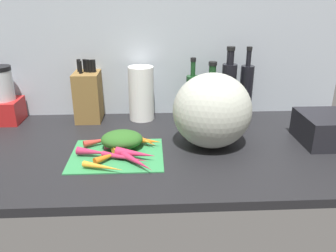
{
  "coord_description": "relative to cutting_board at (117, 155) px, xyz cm",
  "views": [
    {
      "loc": [
        -4.74,
        -120.55,
        55.4
      ],
      "look_at": [
        0.88,
        -10.13,
        11.72
      ],
      "focal_mm": 36.55,
      "sensor_mm": 36.0,
      "label": 1
    }
  ],
  "objects": [
    {
      "name": "carrot_2",
      "position": [
        -7.08,
        8.96,
        1.69
      ],
      "size": [
        12.54,
        7.62,
        2.58
      ],
      "primitive_type": "cone",
      "rotation": [
        0.0,
        1.57,
        0.43
      ],
      "color": "red",
      "rests_on": "cutting_board"
    },
    {
      "name": "carrot_1",
      "position": [
        7.71,
        -9.49,
        1.7
      ],
      "size": [
        11.84,
        13.55,
        2.59
      ],
      "primitive_type": "cone",
      "rotation": [
        0.0,
        1.57,
        -0.88
      ],
      "color": "#B2264C",
      "rests_on": "cutting_board"
    },
    {
      "name": "carrot_0",
      "position": [
        3.36,
        -5.53,
        1.48
      ],
      "size": [
        17.08,
        8.73,
        2.16
      ],
      "primitive_type": "cone",
      "rotation": [
        0.0,
        1.57,
        -0.39
      ],
      "color": "#B2264C",
      "rests_on": "cutting_board"
    },
    {
      "name": "carrot_4",
      "position": [
        7.01,
        -4.15,
        2.17
      ],
      "size": [
        14.77,
        7.62,
        3.54
      ],
      "primitive_type": "cone",
      "rotation": [
        0.0,
        1.57,
        -0.3
      ],
      "color": "#B2264C",
      "rests_on": "cutting_board"
    },
    {
      "name": "carrot_greens_pile",
      "position": [
        1.57,
        5.14,
        3.69
      ],
      "size": [
        15.53,
        11.95,
        6.57
      ],
      "primitive_type": "ellipsoid",
      "color": "#2D6023",
      "rests_on": "cutting_board"
    },
    {
      "name": "blender_appliance",
      "position": [
        -53.13,
        37.25,
        10.51
      ],
      "size": [
        14.2,
        14.2,
        25.39
      ],
      "color": "red",
      "rests_on": "ground_plane"
    },
    {
      "name": "bottle_3",
      "position": [
        56.19,
        37.57,
        12.58
      ],
      "size": [
        5.99,
        5.99,
        32.88
      ],
      "color": "black",
      "rests_on": "ground_plane"
    },
    {
      "name": "bottle_0",
      "position": [
        31.52,
        37.25,
        10.45
      ],
      "size": [
        5.87,
        5.87,
        28.34
      ],
      "color": "#19421E",
      "rests_on": "ground_plane"
    },
    {
      "name": "carrot_8",
      "position": [
        3.19,
        5.75,
        1.75
      ],
      "size": [
        16.84,
        6.8,
        2.7
      ],
      "primitive_type": "cone",
      "rotation": [
        0.0,
        1.57,
        0.25
      ],
      "color": "#B2264C",
      "rests_on": "cutting_board"
    },
    {
      "name": "carrot_11",
      "position": [
        10.19,
        8.52,
        1.43
      ],
      "size": [
        9.43,
        10.89,
        2.07
      ],
      "primitive_type": "cone",
      "rotation": [
        0.0,
        1.57,
        -0.89
      ],
      "color": "orange",
      "rests_on": "cutting_board"
    },
    {
      "name": "paper_towel_roll",
      "position": [
        8.31,
        38.13,
        11.82
      ],
      "size": [
        11.37,
        11.37,
        24.43
      ],
      "primitive_type": "cylinder",
      "color": "white",
      "rests_on": "ground_plane"
    },
    {
      "name": "carrot_6",
      "position": [
        9.95,
        7.16,
        2.1
      ],
      "size": [
        13.41,
        6.87,
        3.41
      ],
      "primitive_type": "cone",
      "rotation": [
        0.0,
        1.57,
        -0.28
      ],
      "color": "orange",
      "rests_on": "cutting_board"
    },
    {
      "name": "carrot_9",
      "position": [
        7.85,
        8.29,
        2.15
      ],
      "size": [
        12.0,
        10.8,
        3.5
      ],
      "primitive_type": "cone",
      "rotation": [
        0.0,
        1.57,
        -0.69
      ],
      "color": "orange",
      "rests_on": "cutting_board"
    },
    {
      "name": "bottle_2",
      "position": [
        47.6,
        35.8,
        13.57
      ],
      "size": [
        6.53,
        6.53,
        33.22
      ],
      "color": "black",
      "rests_on": "ground_plane"
    },
    {
      "name": "wall_back",
      "position": [
        17.55,
        47.13,
        29.6
      ],
      "size": [
        170.0,
        3.0,
        60.0
      ],
      "primitive_type": "cube",
      "color": "#ADB7C1",
      "rests_on": "ground_plane"
    },
    {
      "name": "carrot_7",
      "position": [
        4.53,
        5.03,
        1.68
      ],
      "size": [
        13.39,
        12.07,
        2.55
      ],
      "primitive_type": "cone",
      "rotation": [
        0.0,
        1.57,
        0.71
      ],
      "color": "orange",
      "rests_on": "cutting_board"
    },
    {
      "name": "winter_squash",
      "position": [
        35.25,
        6.94,
        13.72
      ],
      "size": [
        29.29,
        26.82,
        28.23
      ],
      "primitive_type": "ellipsoid",
      "color": "#B2B7A8",
      "rests_on": "ground_plane"
    },
    {
      "name": "cutting_board",
      "position": [
        0.0,
        0.0,
        0.0
      ],
      "size": [
        33.14,
        27.03,
        0.8
      ],
      "primitive_type": "cube",
      "color": "#338C4C",
      "rests_on": "ground_plane"
    },
    {
      "name": "ground_plane",
      "position": [
        17.55,
        8.63,
        -1.9
      ],
      "size": [
        170.0,
        80.0,
        3.0
      ],
      "primitive_type": "cube",
      "color": "black"
    },
    {
      "name": "knife_block",
      "position": [
        -15.67,
        38.59,
        11.02
      ],
      "size": [
        11.22,
        15.22,
        27.59
      ],
      "color": "olive",
      "rests_on": "ground_plane"
    },
    {
      "name": "carrot_5",
      "position": [
        -3.43,
        -11.96,
        1.49
      ],
      "size": [
        14.22,
        7.08,
        2.17
      ],
      "primitive_type": "cone",
      "rotation": [
        0.0,
        1.57,
        -0.36
      ],
      "color": "orange",
      "rests_on": "cutting_board"
    },
    {
      "name": "carrot_3",
      "position": [
        -8.03,
        -1.48,
        1.89
      ],
      "size": [
        12.67,
        5.86,
        2.98
      ],
      "primitive_type": "cone",
      "rotation": [
        0.0,
        1.57,
        -0.24
      ],
      "color": "#B2264C",
      "rests_on": "cutting_board"
    },
    {
      "name": "carrot_10",
      "position": [
        -2.29,
        -4.38,
        1.64
      ],
      "size": [
        10.35,
        9.59,
        2.49
      ],
      "primitive_type": "cone",
      "rotation": [
        0.0,
        1.57,
        0.73
      ],
      "color": "orange",
      "rests_on": "cutting_board"
    },
    {
      "name": "bottle_1",
      "position": [
        40.06,
        36.24,
        10.16
      ],
      "size": [
        6.64,
        6.64,
        26.7
      ],
      "color": "#19421E",
      "rests_on": "ground_plane"
    },
    {
      "name": "dish_rack",
      "position": [
        82.47,
        7.89,
        5.23
      ],
      "size": [
        23.76,
        21.36,
        11.26
      ],
      "primitive_type": "cube",
      "color": "black",
      "rests_on": "ground_plane"
    }
  ]
}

